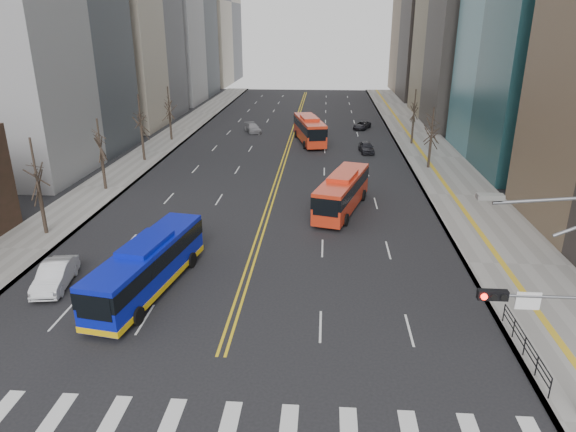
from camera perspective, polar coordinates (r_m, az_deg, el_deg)
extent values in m
cube|color=gray|center=(63.26, 15.84, 6.32)|extent=(7.00, 130.00, 0.15)
cube|color=gray|center=(65.47, -14.93, 6.87)|extent=(5.00, 130.00, 0.15)
cube|color=silver|center=(23.73, -25.20, -20.53)|extent=(0.70, 4.00, 0.01)
cube|color=silver|center=(22.77, -19.61, -21.59)|extent=(0.70, 4.00, 0.01)
cube|color=gold|center=(71.88, 0.19, 8.70)|extent=(0.15, 100.00, 0.01)
cube|color=gold|center=(71.85, 0.51, 8.69)|extent=(0.15, 100.00, 0.01)
cube|color=#A89B88|center=(144.24, -10.10, 22.38)|extent=(18.00, 30.00, 40.00)
cylinder|color=slate|center=(21.23, 26.85, -8.01)|extent=(4.50, 0.12, 0.12)
cube|color=black|center=(20.54, 21.78, -8.14)|extent=(1.10, 0.28, 0.38)
cylinder|color=#FF190C|center=(20.31, 20.96, -8.37)|extent=(0.24, 0.08, 0.24)
cylinder|color=black|center=(20.41, 21.91, -8.35)|extent=(0.24, 0.08, 0.24)
cylinder|color=black|center=(20.52, 22.85, -8.33)|extent=(0.24, 0.08, 0.24)
cube|color=white|center=(21.07, 25.12, -8.54)|extent=(0.90, 0.06, 0.70)
cube|color=#999993|center=(18.92, 21.56, 2.01)|extent=(0.90, 0.35, 0.18)
cube|color=black|center=(26.99, 24.95, -12.10)|extent=(0.04, 6.00, 0.04)
cylinder|color=black|center=(24.99, 27.12, -16.70)|extent=(0.06, 0.06, 1.00)
cylinder|color=black|center=(26.10, 25.89, -14.77)|extent=(0.06, 0.06, 1.00)
cylinder|color=black|center=(27.25, 24.79, -12.99)|extent=(0.06, 0.06, 1.00)
cylinder|color=black|center=(28.43, 23.78, -11.36)|extent=(0.06, 0.06, 1.00)
cylinder|color=black|center=(29.64, 22.87, -9.85)|extent=(0.06, 0.06, 1.00)
cylinder|color=black|center=(41.97, -25.62, 0.60)|extent=(0.28, 0.28, 3.90)
cylinder|color=black|center=(51.36, -19.81, 4.65)|extent=(0.28, 0.28, 3.60)
cylinder|color=black|center=(61.21, -15.83, 7.71)|extent=(0.28, 0.28, 4.00)
cylinder|color=black|center=(71.45, -12.91, 9.66)|extent=(0.28, 0.28, 3.80)
cylinder|color=black|center=(57.81, 15.45, 6.77)|extent=(0.28, 0.28, 3.50)
cylinder|color=black|center=(69.33, 13.67, 9.25)|extent=(0.28, 0.28, 3.75)
cube|color=#0B18B2|center=(31.13, -15.30, -5.35)|extent=(4.00, 11.11, 2.55)
cube|color=black|center=(30.91, -15.39, -4.48)|extent=(4.07, 11.14, 0.93)
cube|color=#0B18B2|center=(30.57, -15.54, -3.03)|extent=(2.41, 4.05, 0.40)
cube|color=yellow|center=(31.60, -15.12, -7.11)|extent=(4.07, 11.14, 0.35)
cylinder|color=black|center=(29.61, -20.24, -9.83)|extent=(0.46, 1.04, 1.00)
cylinder|color=black|center=(28.49, -16.36, -10.60)|extent=(0.46, 1.04, 1.00)
cylinder|color=black|center=(34.85, -14.10, -4.39)|extent=(0.46, 1.04, 1.00)
cylinder|color=black|center=(33.92, -10.68, -4.83)|extent=(0.46, 1.04, 1.00)
cube|color=red|center=(43.11, 6.04, 2.65)|extent=(4.96, 10.39, 2.60)
cube|color=black|center=(42.95, 6.06, 3.32)|extent=(5.02, 10.43, 0.94)
cube|color=red|center=(42.70, 6.11, 4.44)|extent=(2.73, 3.92, 0.40)
cylinder|color=black|center=(40.80, 3.29, -0.03)|extent=(0.56, 1.04, 1.00)
cylinder|color=black|center=(40.26, 6.44, -0.42)|extent=(0.56, 1.04, 1.00)
cylinder|color=black|center=(46.72, 5.59, 2.61)|extent=(0.56, 1.04, 1.00)
cylinder|color=black|center=(46.25, 8.35, 2.30)|extent=(0.56, 1.04, 1.00)
cube|color=red|center=(68.56, 2.40, 9.58)|extent=(4.72, 11.11, 2.80)
cube|color=black|center=(68.46, 2.40, 10.04)|extent=(4.79, 11.14, 1.01)
cube|color=red|center=(68.29, 2.41, 10.82)|extent=(2.74, 4.13, 0.40)
cylinder|color=black|center=(65.26, 1.86, 7.90)|extent=(0.51, 1.04, 1.00)
cylinder|color=black|center=(65.73, 4.00, 7.95)|extent=(0.51, 1.04, 1.00)
cylinder|color=black|center=(71.95, 0.90, 9.11)|extent=(0.51, 1.04, 1.00)
cylinder|color=black|center=(72.37, 2.85, 9.15)|extent=(0.51, 1.04, 1.00)
imported|color=silver|center=(33.86, -24.46, -6.04)|extent=(2.25, 4.70, 1.49)
imported|color=black|center=(63.96, 8.70, 7.56)|extent=(1.94, 4.03, 1.33)
imported|color=gray|center=(75.73, -3.95, 9.74)|extent=(3.19, 4.61, 1.24)
imported|color=black|center=(78.78, 8.21, 9.95)|extent=(3.17, 4.35, 1.10)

